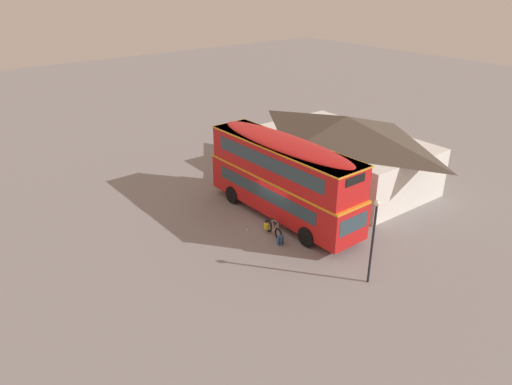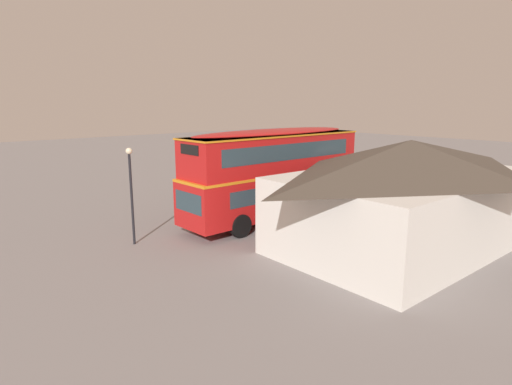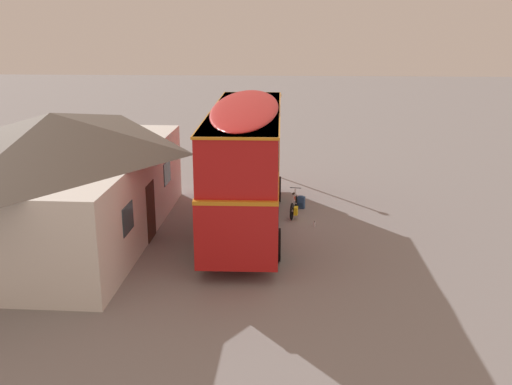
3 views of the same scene
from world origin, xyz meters
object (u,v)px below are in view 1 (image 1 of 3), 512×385
Objects in this scene: backpack_on_ground at (280,240)px; street_lamp at (374,232)px; touring_bicycle at (272,229)px; double_decker_bus at (283,175)px; water_bottle_clear_plastic at (247,229)px.

backpack_on_ground is 0.13× the size of street_lamp.
backpack_on_ground is at bearing -16.84° from touring_bicycle.
street_lamp reaches higher than touring_bicycle.
backpack_on_ground is at bearing -42.62° from double_decker_bus.
double_decker_bus is 2.52× the size of street_lamp.
backpack_on_ground is 2.32m from water_bottle_clear_plastic.
street_lamp is (5.06, 1.03, 2.37)m from backpack_on_ground.
touring_bicycle is 1.49m from water_bottle_clear_plastic.
double_decker_bus is 3.22m from touring_bicycle.
water_bottle_clear_plastic is (-1.24, -0.78, -0.28)m from touring_bicycle.
touring_bicycle is (1.33, -1.86, -2.27)m from double_decker_bus.
backpack_on_ground is 2.65× the size of water_bottle_clear_plastic.
double_decker_bus is 6.25× the size of touring_bicycle.
double_decker_bus is at bearing 137.38° from backpack_on_ground.
water_bottle_clear_plastic is at bearing -147.88° from touring_bicycle.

